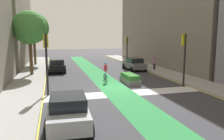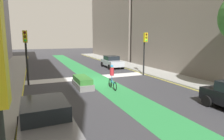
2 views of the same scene
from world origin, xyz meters
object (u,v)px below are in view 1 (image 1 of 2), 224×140
cyclist_in_lane (105,72)px  street_tree_near (29,28)px  pedestrian_sidewalk_right_a (154,63)px  traffic_signal_near_left (46,53)px  car_black_left_far (57,65)px  median_planter (130,79)px  street_tree_far (34,28)px  car_silver_left_near (68,110)px  car_grey_right_far (134,64)px  traffic_signal_far_right (127,46)px  traffic_signal_near_right (184,50)px

cyclist_in_lane → street_tree_near: bearing=143.5°
pedestrian_sidewalk_right_a → traffic_signal_near_left: bearing=-145.2°
car_black_left_far → median_planter: (6.32, -8.45, -0.40)m
cyclist_in_lane → street_tree_far: 17.03m
car_silver_left_near → median_planter: bearing=54.6°
car_grey_right_far → car_silver_left_near: same height
cyclist_in_lane → street_tree_far: bearing=116.6°
traffic_signal_near_left → traffic_signal_far_right: bearing=53.1°
car_black_left_far → street_tree_near: bearing=-145.6°
cyclist_in_lane → street_tree_near: 9.79m
traffic_signal_near_right → car_grey_right_far: size_ratio=1.05×
median_planter → street_tree_near: bearing=144.4°
car_grey_right_far → cyclist_in_lane: (-5.27, -6.21, 0.17)m
car_grey_right_far → pedestrian_sidewalk_right_a: size_ratio=2.62×
pedestrian_sidewalk_right_a → street_tree_far: bearing=147.7°
cyclist_in_lane → median_planter: bearing=-32.3°
traffic_signal_near_left → traffic_signal_far_right: 18.68m
traffic_signal_near_right → car_silver_left_near: (-10.20, -6.32, -2.33)m
car_silver_left_near → street_tree_near: size_ratio=0.62×
traffic_signal_far_right → street_tree_far: size_ratio=0.55×
car_silver_left_near → cyclist_in_lane: (4.20, 10.04, 0.17)m
traffic_signal_near_right → pedestrian_sidewalk_right_a: (1.62, 8.93, -2.16)m
cyclist_in_lane → traffic_signal_far_right: bearing=62.0°
traffic_signal_near_right → cyclist_in_lane: traffic_signal_near_right is taller
car_silver_left_near → car_grey_right_far: bearing=59.8°
traffic_signal_far_right → median_planter: bearing=-107.5°
car_grey_right_far → street_tree_near: bearing=-175.6°
car_black_left_far → cyclist_in_lane: (4.30, -7.17, 0.17)m
traffic_signal_near_left → car_black_left_far: bearing=85.1°
street_tree_near → median_planter: size_ratio=2.34×
street_tree_near → street_tree_far: size_ratio=0.90×
street_tree_far → car_silver_left_near: bearing=-82.7°
traffic_signal_near_right → car_grey_right_far: traffic_signal_near_right is taller
car_black_left_far → street_tree_far: size_ratio=0.56×
car_silver_left_near → traffic_signal_near_left: bearing=99.3°
car_black_left_far → traffic_signal_near_left: bearing=-94.9°
car_silver_left_near → street_tree_near: 16.18m
cyclist_in_lane → pedestrian_sidewalk_right_a: cyclist_in_lane is taller
traffic_signal_near_left → street_tree_far: 18.67m
car_black_left_far → street_tree_near: 5.55m
car_grey_right_far → car_black_left_far: (-9.57, 0.96, 0.00)m
traffic_signal_near_left → street_tree_near: bearing=101.7°
traffic_signal_near_right → pedestrian_sidewalk_right_a: bearing=79.7°
street_tree_far → median_planter: 19.20m
cyclist_in_lane → pedestrian_sidewalk_right_a: size_ratio=1.14×
cyclist_in_lane → street_tree_far: (-7.36, 14.66, 4.59)m
cyclist_in_lane → street_tree_near: size_ratio=0.27×
traffic_signal_far_right → median_planter: traffic_signal_far_right is taller
traffic_signal_near_left → traffic_signal_far_right: size_ratio=1.06×
car_black_left_far → median_planter: 10.56m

